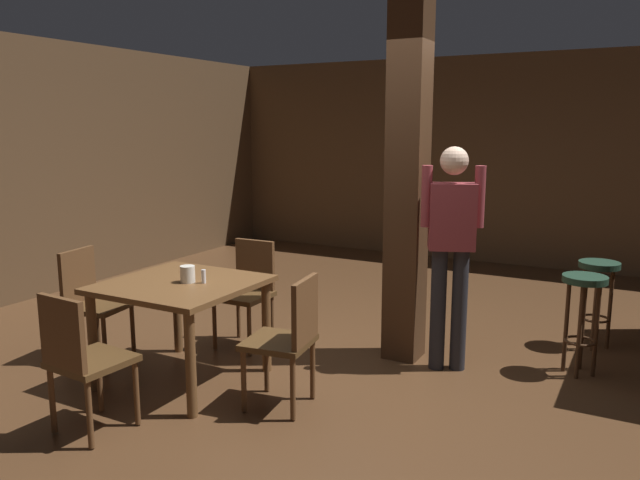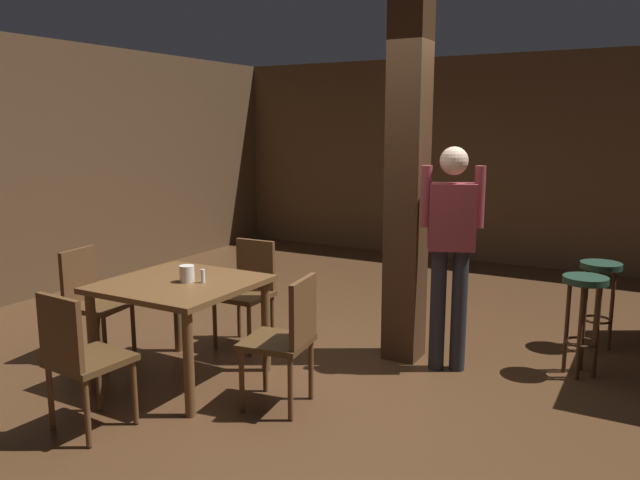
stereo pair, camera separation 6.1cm
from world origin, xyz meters
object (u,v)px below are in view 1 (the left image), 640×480
chair_north (248,287)px  napkin_cup (188,274)px  dining_table (181,297)px  chair_south (81,356)px  salt_shaker (204,276)px  standing_person (451,242)px  chair_west (91,299)px  bar_stool_mid (598,284)px  chair_east (289,335)px  bar_stool_near (583,302)px

chair_north → napkin_cup: bearing=-84.6°
dining_table → napkin_cup: size_ratio=8.44×
chair_south → salt_shaker: (0.15, 0.99, 0.30)m
standing_person → chair_north: bearing=-170.6°
chair_west → bar_stool_mid: 4.19m
chair_east → standing_person: (0.73, 1.17, 0.50)m
chair_south → standing_person: 2.69m
napkin_cup → bar_stool_mid: 3.39m
chair_south → napkin_cup: bearing=88.1°
salt_shaker → bar_stool_mid: (2.44, 2.17, -0.25)m
dining_table → chair_north: size_ratio=1.15×
chair_north → bar_stool_mid: bearing=27.0°
chair_west → standing_person: (2.58, 1.17, 0.50)m
salt_shaker → standing_person: (1.48, 1.10, 0.20)m
salt_shaker → bar_stool_near: salt_shaker is taller
chair_north → salt_shaker: 0.90m
chair_west → standing_person: standing_person is taller
chair_west → bar_stool_near: (3.50, 1.54, 0.06)m
chair_west → napkin_cup: size_ratio=7.33×
chair_west → standing_person: 2.87m
dining_table → standing_person: bearing=34.9°
chair_west → salt_shaker: 1.14m
bar_stool_near → bar_stool_mid: size_ratio=1.03×
chair_west → napkin_cup: (0.98, 0.03, 0.31)m
chair_south → standing_person: size_ratio=0.52×
dining_table → chair_north: bearing=91.7°
chair_south → bar_stool_mid: 4.08m
chair_north → bar_stool_mid: (2.64, 1.35, 0.05)m
salt_shaker → bar_stool_mid: size_ratio=0.13×
chair_south → salt_shaker: chair_south is taller
chair_west → salt_shaker: (1.10, 0.06, 0.30)m
chair_north → chair_south: 1.81m
chair_west → bar_stool_near: 3.82m
napkin_cup → salt_shaker: bearing=17.3°
chair_south → bar_stool_mid: size_ratio=1.19×
chair_south → bar_stool_near: chair_south is taller
chair_south → salt_shaker: size_ratio=9.02×
chair_south → chair_north: bearing=91.6°
dining_table → chair_east: size_ratio=1.15×
chair_west → chair_south: bearing=-44.1°
chair_east → standing_person: bearing=58.2°
napkin_cup → bar_stool_near: 2.95m
salt_shaker → chair_east: bearing=-5.1°
chair_east → standing_person: standing_person is taller
bar_stool_mid → bar_stool_near: bearing=-93.7°
chair_west → chair_east: bearing=-0.1°
chair_north → chair_west: (-0.90, -0.89, 0.00)m
bar_stool_mid → salt_shaker: bearing=-138.4°
standing_person → bar_stool_near: bearing=22.3°
dining_table → napkin_cup: 0.18m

